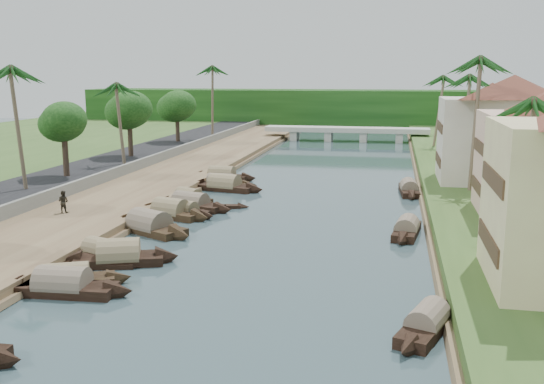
# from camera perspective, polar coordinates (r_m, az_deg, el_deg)

# --- Properties ---
(ground) EXTENTS (220.00, 220.00, 0.00)m
(ground) POSITION_cam_1_polar(r_m,az_deg,el_deg) (35.85, -2.28, -7.62)
(ground) COLOR #34494E
(ground) RESTS_ON ground
(left_bank) EXTENTS (10.00, 180.00, 0.80)m
(left_bank) POSITION_cam_1_polar(r_m,az_deg,el_deg) (59.25, -12.82, 0.02)
(left_bank) COLOR brown
(left_bank) RESTS_ON ground
(right_bank) EXTENTS (16.00, 180.00, 1.20)m
(right_bank) POSITION_cam_1_polar(r_m,az_deg,el_deg) (55.18, 22.56, -1.16)
(right_bank) COLOR #325120
(right_bank) RESTS_ON ground
(road) EXTENTS (8.00, 180.00, 1.40)m
(road) POSITION_cam_1_polar(r_m,az_deg,el_deg) (63.13, -19.89, 0.57)
(road) COLOR black
(road) RESTS_ON ground
(retaining_wall) EXTENTS (0.40, 180.00, 1.10)m
(retaining_wall) POSITION_cam_1_polar(r_m,az_deg,el_deg) (60.91, -16.47, 1.04)
(retaining_wall) COLOR slate
(retaining_wall) RESTS_ON left_bank
(treeline) EXTENTS (120.00, 14.00, 8.00)m
(treeline) POSITION_cam_1_polar(r_m,az_deg,el_deg) (133.44, 7.98, 7.76)
(treeline) COLOR #10330E
(treeline) RESTS_ON ground
(bridge) EXTENTS (28.00, 4.00, 2.40)m
(bridge) POSITION_cam_1_polar(r_m,az_deg,el_deg) (105.74, 7.00, 5.70)
(bridge) COLOR #AEAEA3
(bridge) RESTS_ON ground
(building_far) EXTENTS (15.59, 15.59, 10.20)m
(building_far) POSITION_cam_1_polar(r_m,az_deg,el_deg) (62.16, 21.57, 5.60)
(building_far) COLOR beige
(building_far) RESTS_ON right_bank
(building_distant) EXTENTS (12.62, 12.62, 9.20)m
(building_distant) POSITION_cam_1_polar(r_m,az_deg,el_deg) (82.04, 19.84, 6.51)
(building_distant) COLOR beige
(building_distant) RESTS_ON right_bank
(sampan_2) EXTENTS (7.08, 4.37, 1.93)m
(sampan_2) POSITION_cam_1_polar(r_m,az_deg,el_deg) (35.18, -18.80, -7.90)
(sampan_2) COLOR black
(sampan_2) RESTS_ON ground
(sampan_3) EXTENTS (8.04, 2.16, 2.15)m
(sampan_3) POSITION_cam_1_polar(r_m,az_deg,el_deg) (34.27, -19.09, -8.41)
(sampan_3) COLOR black
(sampan_3) RESTS_ON ground
(sampan_4) EXTENTS (6.37, 3.42, 1.85)m
(sampan_4) POSITION_cam_1_polar(r_m,az_deg,el_deg) (39.79, -15.74, -5.53)
(sampan_4) COLOR black
(sampan_4) RESTS_ON ground
(sampan_5) EXTENTS (7.62, 4.35, 2.37)m
(sampan_5) POSITION_cam_1_polar(r_m,az_deg,el_deg) (38.45, -14.19, -6.00)
(sampan_5) COLOR black
(sampan_5) RESTS_ON ground
(sampan_6) EXTENTS (8.51, 5.62, 2.51)m
(sampan_6) POSITION_cam_1_polar(r_m,az_deg,el_deg) (45.55, -11.47, -3.21)
(sampan_6) COLOR black
(sampan_6) RESTS_ON ground
(sampan_7) EXTENTS (6.27, 3.41, 1.73)m
(sampan_7) POSITION_cam_1_polar(r_m,az_deg,el_deg) (50.26, -8.28, -1.78)
(sampan_7) COLOR black
(sampan_7) RESTS_ON ground
(sampan_8) EXTENTS (7.75, 3.91, 2.33)m
(sampan_8) POSITION_cam_1_polar(r_m,az_deg,el_deg) (49.90, -9.52, -1.89)
(sampan_8) COLOR black
(sampan_8) RESTS_ON ground
(sampan_9) EXTENTS (8.64, 4.09, 2.17)m
(sampan_9) POSITION_cam_1_polar(r_m,az_deg,el_deg) (52.70, -7.67, -1.15)
(sampan_9) COLOR black
(sampan_9) RESTS_ON ground
(sampan_10) EXTENTS (6.56, 4.40, 1.90)m
(sampan_10) POSITION_cam_1_polar(r_m,az_deg,el_deg) (55.26, -7.86, -0.59)
(sampan_10) COLOR black
(sampan_10) RESTS_ON ground
(sampan_11) EXTENTS (8.82, 3.61, 2.44)m
(sampan_11) POSITION_cam_1_polar(r_m,az_deg,el_deg) (60.80, -4.49, 0.56)
(sampan_11) COLOR black
(sampan_11) RESTS_ON ground
(sampan_12) EXTENTS (8.06, 2.32, 1.93)m
(sampan_12) POSITION_cam_1_polar(r_m,az_deg,el_deg) (62.83, -4.80, 0.88)
(sampan_12) COLOR black
(sampan_12) RESTS_ON ground
(sampan_13) EXTENTS (8.19, 2.30, 2.21)m
(sampan_13) POSITION_cam_1_polar(r_m,az_deg,el_deg) (66.85, -4.75, 1.51)
(sampan_13) COLOR black
(sampan_13) RESTS_ON ground
(sampan_14) EXTENTS (3.64, 7.16, 1.79)m
(sampan_14) POSITION_cam_1_polar(r_m,az_deg,el_deg) (28.89, 14.41, -11.86)
(sampan_14) COLOR black
(sampan_14) RESTS_ON ground
(sampan_15) EXTENTS (2.38, 7.10, 1.91)m
(sampan_15) POSITION_cam_1_polar(r_m,az_deg,el_deg) (44.92, 12.57, -3.47)
(sampan_15) COLOR black
(sampan_15) RESTS_ON ground
(sampan_16) EXTENTS (2.00, 7.99, 1.97)m
(sampan_16) POSITION_cam_1_polar(r_m,az_deg,el_deg) (60.50, 12.78, 0.25)
(sampan_16) COLOR black
(sampan_16) RESTS_ON ground
(canoe_1) EXTENTS (5.68, 2.29, 0.91)m
(canoe_1) POSITION_cam_1_polar(r_m,az_deg,el_deg) (38.09, -15.88, -6.76)
(canoe_1) COLOR black
(canoe_1) RESTS_ON ground
(canoe_2) EXTENTS (5.66, 1.98, 0.82)m
(canoe_2) POSITION_cam_1_polar(r_m,az_deg,el_deg) (52.84, -5.17, -1.41)
(canoe_2) COLOR black
(canoe_2) RESTS_ON ground
(palm_1) EXTENTS (3.20, 3.20, 10.12)m
(palm_1) POSITION_cam_1_polar(r_m,az_deg,el_deg) (41.38, 22.62, 7.60)
(palm_1) COLOR brown
(palm_1) RESTS_ON ground
(palm_2) EXTENTS (3.20, 3.20, 13.09)m
(palm_2) POSITION_cam_1_polar(r_m,az_deg,el_deg) (56.29, 18.84, 11.47)
(palm_2) COLOR brown
(palm_2) RESTS_ON ground
(palm_3) EXTENTS (3.20, 3.20, 11.51)m
(palm_3) POSITION_cam_1_polar(r_m,az_deg,el_deg) (73.09, 17.90, 10.11)
(palm_3) COLOR brown
(palm_3) RESTS_ON ground
(palm_5) EXTENTS (3.20, 3.20, 12.08)m
(palm_5) POSITION_cam_1_polar(r_m,az_deg,el_deg) (57.37, -23.01, 10.40)
(palm_5) COLOR brown
(palm_5) RESTS_ON ground
(palm_6) EXTENTS (3.20, 3.20, 10.41)m
(palm_6) POSITION_cam_1_polar(r_m,az_deg,el_deg) (70.32, -14.14, 9.59)
(palm_6) COLOR brown
(palm_6) RESTS_ON ground
(palm_7) EXTENTS (3.20, 3.20, 11.33)m
(palm_7) POSITION_cam_1_polar(r_m,az_deg,el_deg) (90.14, 15.41, 10.23)
(palm_7) COLOR brown
(palm_7) RESTS_ON ground
(palm_8) EXTENTS (3.20, 3.20, 12.64)m
(palm_8) POSITION_cam_1_polar(r_m,az_deg,el_deg) (97.75, -5.72, 11.45)
(palm_8) COLOR brown
(palm_8) RESTS_ON ground
(tree_3) EXTENTS (4.37, 4.37, 7.20)m
(tree_3) POSITION_cam_1_polar(r_m,az_deg,el_deg) (63.63, -19.04, 6.16)
(tree_3) COLOR #413125
(tree_3) RESTS_ON ground
(tree_4) EXTENTS (5.28, 5.28, 7.82)m
(tree_4) POSITION_cam_1_polar(r_m,az_deg,el_deg) (77.18, -13.31, 7.43)
(tree_4) COLOR #413125
(tree_4) RESTS_ON ground
(tree_5) EXTENTS (5.28, 5.28, 7.43)m
(tree_5) POSITION_cam_1_polar(r_m,az_deg,el_deg) (92.78, -8.94, 7.92)
(tree_5) COLOR #413125
(tree_5) RESTS_ON ground
(person_far) EXTENTS (0.87, 0.69, 1.75)m
(person_far) POSITION_cam_1_polar(r_m,az_deg,el_deg) (49.99, -19.05, -0.86)
(person_far) COLOR #2D281F
(person_far) RESTS_ON left_bank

